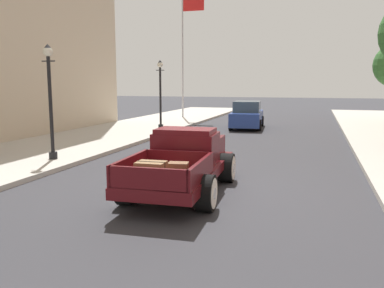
% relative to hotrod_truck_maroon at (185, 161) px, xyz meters
% --- Properties ---
extents(ground_plane, '(140.00, 140.00, 0.00)m').
position_rel_hotrod_truck_maroon_xyz_m(ground_plane, '(0.11, 0.37, -0.75)').
color(ground_plane, '#333338').
extents(hotrod_truck_maroon, '(2.33, 5.00, 1.58)m').
position_rel_hotrod_truck_maroon_xyz_m(hotrod_truck_maroon, '(0.00, 0.00, 0.00)').
color(hotrod_truck_maroon, '#510F14').
rests_on(hotrod_truck_maroon, ground).
extents(car_background_blue, '(2.11, 4.42, 1.65)m').
position_rel_hotrod_truck_maroon_xyz_m(car_background_blue, '(-0.84, 14.76, 0.01)').
color(car_background_blue, '#284293').
rests_on(car_background_blue, ground).
extents(street_lamp_near, '(0.50, 0.32, 3.85)m').
position_rel_hotrod_truck_maroon_xyz_m(street_lamp_near, '(-5.39, 1.98, 1.63)').
color(street_lamp_near, black).
rests_on(street_lamp_near, sidewalk_left).
extents(street_lamp_far, '(0.50, 0.32, 3.85)m').
position_rel_hotrod_truck_maroon_xyz_m(street_lamp_far, '(-5.31, 11.80, 1.63)').
color(street_lamp_far, black).
rests_on(street_lamp_far, sidewalk_left).
extents(flagpole, '(1.74, 0.16, 9.16)m').
position_rel_hotrod_truck_maroon_xyz_m(flagpole, '(-6.43, 19.88, 5.02)').
color(flagpole, '#B2B2B7').
rests_on(flagpole, sidewalk_left).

